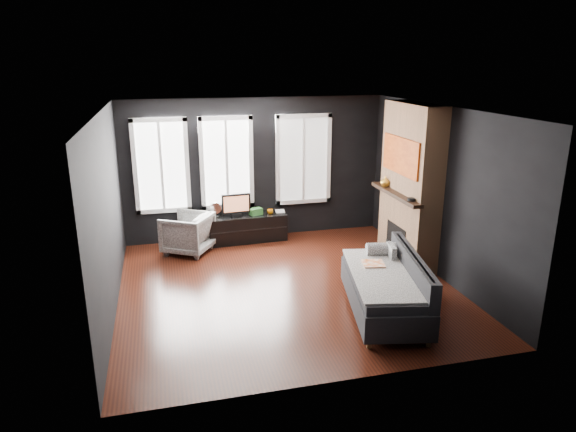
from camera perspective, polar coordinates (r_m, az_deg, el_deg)
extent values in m
plane|color=black|center=(8.01, -0.17, -7.87)|extent=(5.00, 5.00, 0.00)
plane|color=white|center=(7.30, -0.19, 11.75)|extent=(5.00, 5.00, 0.00)
cube|color=black|center=(9.92, -3.67, 5.23)|extent=(5.00, 0.02, 2.70)
cube|color=black|center=(7.37, -19.40, 0.13)|extent=(0.02, 5.00, 2.70)
cube|color=black|center=(8.47, 16.48, 2.52)|extent=(0.02, 5.00, 2.70)
cube|color=gray|center=(7.69, 11.40, -4.31)|extent=(0.13, 0.33, 0.32)
imported|color=silver|center=(9.43, -11.11, -1.68)|extent=(1.02, 1.03, 0.79)
imported|color=orange|center=(9.87, -2.00, 0.56)|extent=(0.12, 0.10, 0.11)
imported|color=#C3B996|center=(9.98, -1.40, 1.12)|extent=(0.18, 0.04, 0.24)
cube|color=#337632|center=(9.83, -3.59, 0.50)|extent=(0.27, 0.21, 0.13)
imported|color=gold|center=(9.18, 10.76, 3.80)|extent=(0.20, 0.21, 0.18)
cylinder|color=black|center=(8.33, 13.57, 1.79)|extent=(0.16, 0.16, 0.04)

